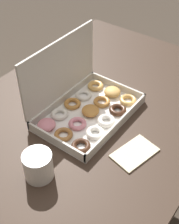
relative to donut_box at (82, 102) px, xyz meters
name	(u,v)px	position (x,y,z in m)	size (l,w,h in m)	color
ground_plane	(95,205)	(0.07, -0.02, -0.78)	(8.00, 8.00, 0.00)	#42382D
dining_table	(97,121)	(0.07, -0.02, -0.14)	(1.25, 0.91, 0.74)	#38281E
donut_box	(82,102)	(0.00, 0.00, 0.00)	(0.40, 0.27, 0.28)	white
coffee_mug	(38,165)	(-0.32, -0.07, 0.00)	(0.09, 0.09, 0.09)	white
paper_napkin	(135,153)	(-0.06, -0.27, -0.05)	(0.17, 0.13, 0.01)	beige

